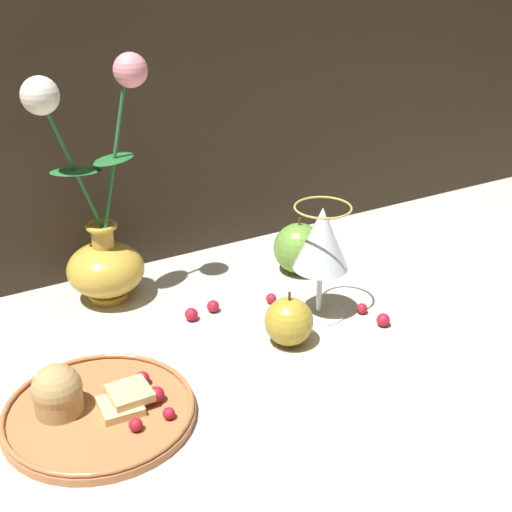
% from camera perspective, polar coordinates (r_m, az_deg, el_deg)
% --- Properties ---
extents(ground_plane, '(2.40, 2.40, 0.00)m').
position_cam_1_polar(ground_plane, '(0.98, -4.21, -6.73)').
color(ground_plane, '#B7B2A3').
rests_on(ground_plane, ground).
extents(vase, '(0.17, 0.11, 0.36)m').
position_cam_1_polar(vase, '(1.05, -12.24, 1.37)').
color(vase, gold).
rests_on(vase, ground_plane).
extents(plate_with_pastries, '(0.22, 0.22, 0.07)m').
position_cam_1_polar(plate_with_pastries, '(0.86, -13.09, -11.64)').
color(plate_with_pastries, '#B77042').
rests_on(plate_with_pastries, ground_plane).
extents(wine_glass, '(0.08, 0.08, 0.17)m').
position_cam_1_polar(wine_glass, '(0.99, 5.26, 1.07)').
color(wine_glass, silver).
rests_on(wine_glass, ground_plane).
extents(apple_beside_vase, '(0.08, 0.08, 0.09)m').
position_cam_1_polar(apple_beside_vase, '(1.14, 3.45, 0.63)').
color(apple_beside_vase, '#669938').
rests_on(apple_beside_vase, ground_plane).
extents(apple_near_glass, '(0.07, 0.07, 0.08)m').
position_cam_1_polar(apple_near_glass, '(0.96, 2.64, -5.25)').
color(apple_near_glass, '#B2932D').
rests_on(apple_near_glass, ground_plane).
extents(berry_near_plate, '(0.02, 0.02, 0.02)m').
position_cam_1_polar(berry_near_plate, '(1.02, 10.14, -5.06)').
color(berry_near_plate, '#AD192D').
rests_on(berry_near_plate, ground_plane).
extents(berry_front_center, '(0.02, 0.02, 0.02)m').
position_cam_1_polar(berry_front_center, '(1.02, -5.19, -4.67)').
color(berry_front_center, '#AD192D').
rests_on(berry_front_center, ground_plane).
extents(berry_by_glass_stem, '(0.02, 0.02, 0.02)m').
position_cam_1_polar(berry_by_glass_stem, '(1.06, 1.23, -3.41)').
color(berry_by_glass_stem, '#AD192D').
rests_on(berry_by_glass_stem, ground_plane).
extents(berry_under_candlestick, '(0.02, 0.02, 0.02)m').
position_cam_1_polar(berry_under_candlestick, '(1.04, 8.47, -4.18)').
color(berry_under_candlestick, '#AD192D').
rests_on(berry_under_candlestick, ground_plane).
extents(berry_far_right, '(0.02, 0.02, 0.02)m').
position_cam_1_polar(berry_far_right, '(1.04, -3.46, -4.03)').
color(berry_far_right, '#AD192D').
rests_on(berry_far_right, ground_plane).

